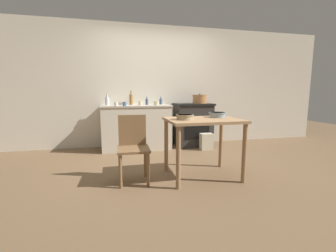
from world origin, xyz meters
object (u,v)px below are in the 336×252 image
(bottle_center_left, at_px, (131,99))
(cup_center, at_px, (116,104))
(mixing_bowl_small, at_px, (185,117))
(cup_mid_right, at_px, (125,104))
(stove, at_px, (193,125))
(bottle_far_left, at_px, (147,102))
(bottle_left, at_px, (161,101))
(mixing_bowl_large, at_px, (217,114))
(flour_sack, at_px, (206,141))
(stock_pot, at_px, (200,99))
(cup_right, at_px, (140,103))
(chair, at_px, (133,146))
(cup_center_right, at_px, (156,103))
(bottle_mid_left, at_px, (107,101))
(work_table, at_px, (203,128))

(bottle_center_left, bearing_deg, cup_center, -127.18)
(mixing_bowl_small, xyz_separation_m, cup_mid_right, (-0.70, 1.56, 0.10))
(stove, distance_m, bottle_far_left, 1.10)
(bottle_left, bearing_deg, mixing_bowl_large, -76.10)
(flour_sack, height_order, cup_center, cup_center)
(bottle_far_left, bearing_deg, stock_pot, -6.99)
(stove, distance_m, cup_right, 1.23)
(chair, relative_size, flour_sack, 2.59)
(chair, distance_m, cup_center_right, 1.73)
(mixing_bowl_small, xyz_separation_m, cup_right, (-0.39, 1.73, 0.10))
(stove, relative_size, stock_pot, 3.00)
(mixing_bowl_small, bearing_deg, cup_mid_right, 114.16)
(chair, bearing_deg, bottle_left, 70.01)
(mixing_bowl_small, bearing_deg, mixing_bowl_large, 17.15)
(stove, distance_m, bottle_center_left, 1.42)
(bottle_far_left, height_order, cup_mid_right, bottle_far_left)
(cup_right, bearing_deg, chair, -99.52)
(chair, height_order, bottle_left, bottle_left)
(chair, distance_m, bottle_mid_left, 1.88)
(bottle_far_left, bearing_deg, chair, -103.47)
(stove, relative_size, cup_center_right, 10.04)
(bottle_far_left, bearing_deg, bottle_mid_left, 179.76)
(work_table, height_order, flour_sack, work_table)
(chair, distance_m, bottle_left, 2.09)
(mixing_bowl_small, xyz_separation_m, cup_center, (-0.86, 1.59, 0.10))
(bottle_far_left, xyz_separation_m, cup_mid_right, (-0.46, -0.32, -0.02))
(bottle_center_left, bearing_deg, bottle_far_left, -21.12)
(cup_center_right, bearing_deg, bottle_left, 64.83)
(stove, relative_size, bottle_center_left, 3.13)
(flour_sack, xyz_separation_m, cup_center, (-1.75, 0.18, 0.77))
(stock_pot, xyz_separation_m, bottle_mid_left, (-1.89, 0.14, -0.03))
(cup_mid_right, bearing_deg, bottle_far_left, 34.30)
(bottle_left, distance_m, cup_center, 1.02)
(bottle_mid_left, height_order, cup_right, bottle_mid_left)
(stock_pot, bearing_deg, bottle_far_left, 173.01)
(flour_sack, relative_size, cup_right, 4.15)
(mixing_bowl_small, relative_size, cup_center, 2.99)
(mixing_bowl_large, height_order, cup_center, cup_center)
(bottle_mid_left, height_order, cup_mid_right, bottle_mid_left)
(work_table, height_order, bottle_mid_left, bottle_mid_left)
(work_table, bearing_deg, chair, 175.33)
(bottle_left, distance_m, cup_mid_right, 0.89)
(flour_sack, bearing_deg, stock_pot, 95.86)
(mixing_bowl_small, distance_m, cup_center, 1.81)
(bottle_mid_left, relative_size, cup_mid_right, 2.79)
(chair, distance_m, bottle_center_left, 1.97)
(bottle_mid_left, relative_size, bottle_center_left, 0.73)
(bottle_mid_left, xyz_separation_m, cup_center_right, (0.95, -0.22, -0.04))
(work_table, height_order, chair, chair)
(cup_center, bearing_deg, cup_mid_right, -10.75)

